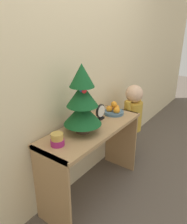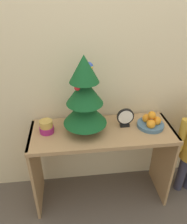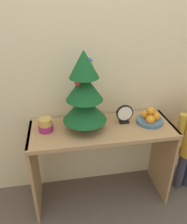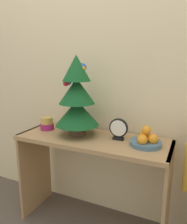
# 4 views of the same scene
# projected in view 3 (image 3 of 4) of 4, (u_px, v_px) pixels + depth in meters

# --- Properties ---
(ground_plane) EXTENTS (12.00, 12.00, 0.00)m
(ground_plane) POSITION_uv_depth(u_px,v_px,m) (106.00, 214.00, 1.79)
(ground_plane) COLOR brown
(back_wall) EXTENTS (7.00, 0.05, 2.50)m
(back_wall) POSITION_uv_depth(u_px,v_px,m) (96.00, 48.00, 1.61)
(back_wall) COLOR beige
(back_wall) RESTS_ON ground_plane
(console_table) EXTENTS (1.09, 0.42, 0.71)m
(console_table) POSITION_uv_depth(u_px,v_px,m) (102.00, 145.00, 1.72)
(console_table) COLOR tan
(console_table) RESTS_ON ground_plane
(mini_tree) EXTENTS (0.32, 0.32, 0.58)m
(mini_tree) POSITION_uv_depth(u_px,v_px,m) (84.00, 94.00, 1.49)
(mini_tree) COLOR #4C3828
(mini_tree) RESTS_ON console_table
(fruit_bowl) EXTENTS (0.20, 0.20, 0.13)m
(fruit_bowl) POSITION_uv_depth(u_px,v_px,m) (150.00, 118.00, 1.68)
(fruit_bowl) COLOR #476B84
(fruit_bowl) RESTS_ON console_table
(singing_bowl) EXTENTS (0.11, 0.11, 0.10)m
(singing_bowl) POSITION_uv_depth(u_px,v_px,m) (46.00, 125.00, 1.58)
(singing_bowl) COLOR #9E2366
(singing_bowl) RESTS_ON console_table
(desk_clock) EXTENTS (0.13, 0.04, 0.15)m
(desk_clock) POSITION_uv_depth(u_px,v_px,m) (125.00, 114.00, 1.66)
(desk_clock) COLOR black
(desk_clock) RESTS_ON console_table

